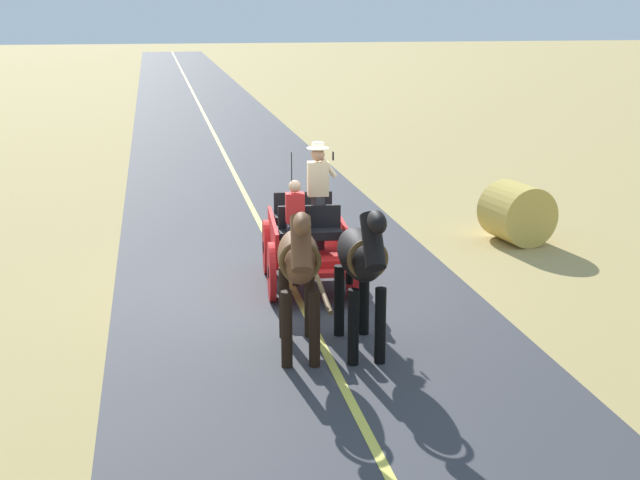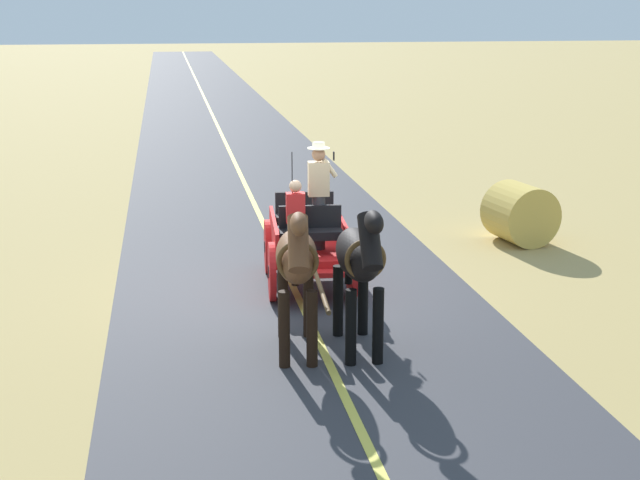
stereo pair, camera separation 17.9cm
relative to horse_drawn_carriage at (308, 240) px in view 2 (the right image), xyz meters
The scene contains 7 objects.
ground_plane 0.90m from the horse_drawn_carriage, 42.55° to the left, with size 200.00×200.00×0.00m, color tan.
road_surface 0.89m from the horse_drawn_carriage, 42.55° to the left, with size 5.95×160.00×0.01m, color #38383D.
road_centre_stripe 0.89m from the horse_drawn_carriage, 42.55° to the left, with size 0.12×160.00×0.00m, color #DBCC4C.
horse_drawn_carriage is the anchor object (origin of this frame).
horse_near_side 3.10m from the horse_drawn_carriage, 93.80° to the left, with size 0.62×2.13×2.21m.
horse_off_side 3.10m from the horse_drawn_carriage, 77.95° to the left, with size 0.74×2.14×2.21m.
hay_bale 5.07m from the horse_drawn_carriage, 155.88° to the right, with size 1.20×1.20×1.10m, color gold.
Camera 2 is at (2.00, 13.96, 4.63)m, focal length 49.73 mm.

